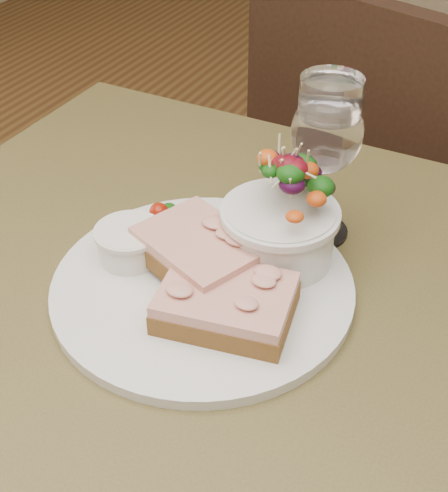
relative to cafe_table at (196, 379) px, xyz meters
The scene contains 9 objects.
cafe_table is the anchor object (origin of this frame).
chair_far 0.79m from the cafe_table, 87.25° to the left, with size 0.53×0.53×0.90m.
dinner_plate 0.11m from the cafe_table, 100.40° to the left, with size 0.31×0.31×0.01m, color silver.
sandwich_front 0.14m from the cafe_table, ahead, with size 0.14×0.11×0.03m.
sandwich_back 0.15m from the cafe_table, 109.77° to the left, with size 0.15×0.13×0.03m.
ramekin 0.17m from the cafe_table, 161.12° to the left, with size 0.07×0.07×0.04m.
salad_bowl 0.21m from the cafe_table, 66.50° to the left, with size 0.11×0.11×0.13m.
garnish 0.19m from the cafe_table, 130.07° to the left, with size 0.05×0.04×0.02m.
wine_glass 0.29m from the cafe_table, 70.93° to the left, with size 0.08×0.08×0.18m.
Camera 1 is at (0.26, -0.43, 1.22)m, focal length 50.00 mm.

